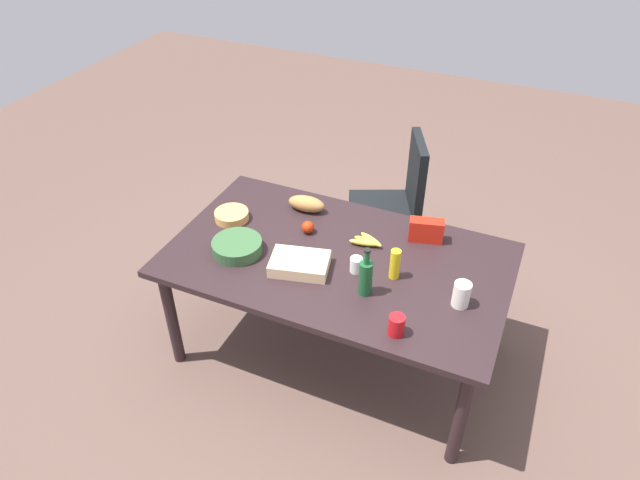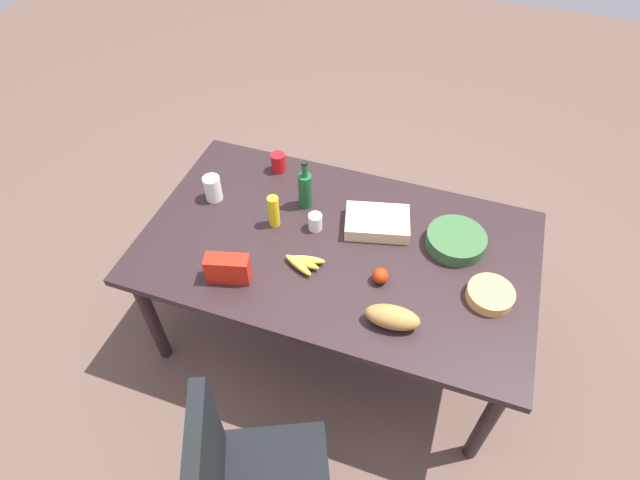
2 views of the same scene
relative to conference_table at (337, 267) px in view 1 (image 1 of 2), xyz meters
The scene contains 15 objects.
ground_plane 0.69m from the conference_table, ahead, with size 10.00×10.00×0.00m, color brown.
conference_table is the anchor object (origin of this frame).
office_chair 1.13m from the conference_table, 89.60° to the right, with size 0.63×0.63×0.99m.
salad_bowl 0.59m from the conference_table, 18.52° to the left, with size 0.29×0.29×0.07m, color #335A33.
banana_bunch 0.24m from the conference_table, 122.44° to the right, with size 0.20×0.13×0.04m.
mustard_bottle 0.38m from the conference_table, behind, with size 0.06×0.06×0.18m, color yellow.
bread_loaf 0.52m from the conference_table, 45.03° to the right, with size 0.24×0.11×0.10m, color #A8743B.
mayo_jar 0.75m from the conference_table, behind, with size 0.09×0.09×0.14m, color white.
sheet_cake 0.26m from the conference_table, 49.35° to the left, with size 0.32×0.22×0.07m, color beige.
paper_cup 0.20m from the conference_table, 153.15° to the left, with size 0.07×0.07×0.09m, color white.
wine_bottle 0.38m from the conference_table, 138.64° to the left, with size 0.09×0.09×0.29m.
chip_bowl 0.76m from the conference_table, ahead, with size 0.21×0.21×0.05m, color #E4A155.
chip_bag_red 0.57m from the conference_table, 138.74° to the right, with size 0.20×0.08×0.14m, color red.
apple_red 0.32m from the conference_table, 30.61° to the right, with size 0.08×0.08×0.08m, color #B32A0C.
red_solo_cup 0.66m from the conference_table, 138.36° to the left, with size 0.08×0.08×0.11m, color red.
Camera 1 is at (-0.94, 2.38, 2.83)m, focal length 32.35 mm.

